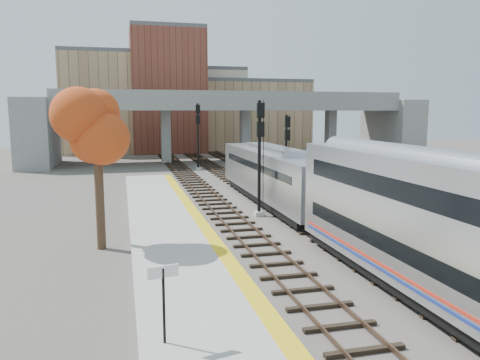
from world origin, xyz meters
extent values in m
plane|color=#47423D|center=(0.00, 0.00, 0.00)|extent=(160.00, 160.00, 0.00)
cube|color=#9E9E99|center=(-7.25, 0.00, 0.17)|extent=(4.50, 60.00, 0.35)
cube|color=yellow|center=(-5.35, 0.00, 0.35)|extent=(0.70, 60.00, 0.01)
cube|color=black|center=(-3.20, 12.50, 0.07)|extent=(2.50, 95.00, 0.14)
cube|color=brown|center=(-3.92, 12.50, 0.18)|extent=(0.07, 95.00, 0.14)
cube|color=brown|center=(-2.48, 12.50, 0.18)|extent=(0.07, 95.00, 0.14)
cube|color=black|center=(1.00, 12.50, 0.07)|extent=(2.50, 95.00, 0.14)
cube|color=brown|center=(0.28, 12.50, 0.18)|extent=(0.07, 95.00, 0.14)
cube|color=brown|center=(1.72, 12.50, 0.18)|extent=(0.07, 95.00, 0.14)
cube|color=black|center=(5.00, 12.50, 0.07)|extent=(2.50, 95.00, 0.14)
cube|color=brown|center=(4.28, 12.50, 0.18)|extent=(0.07, 95.00, 0.14)
cube|color=brown|center=(5.72, 12.50, 0.18)|extent=(0.07, 95.00, 0.14)
cube|color=slate|center=(5.00, 45.00, 7.75)|extent=(46.00, 10.00, 1.50)
cube|color=slate|center=(5.00, 40.20, 9.00)|extent=(46.00, 0.20, 1.00)
cube|color=slate|center=(5.00, 49.80, 9.00)|extent=(46.00, 0.20, 1.00)
cube|color=slate|center=(-12.00, 45.00, 3.50)|extent=(1.20, 1.60, 7.00)
cube|color=slate|center=(-4.00, 45.00, 3.50)|extent=(1.20, 1.60, 7.00)
cube|color=slate|center=(7.00, 45.00, 3.50)|extent=(1.20, 1.60, 7.00)
cube|color=slate|center=(20.00, 45.00, 3.50)|extent=(1.20, 1.60, 7.00)
cube|color=slate|center=(-20.00, 45.00, 4.25)|extent=(4.00, 12.00, 8.50)
cube|color=slate|center=(30.00, 45.00, 4.25)|extent=(4.00, 12.00, 8.50)
cube|color=tan|center=(-10.00, 65.00, 8.00)|extent=(18.00, 14.00, 16.00)
cube|color=#4C4C4F|center=(-10.00, 65.00, 16.30)|extent=(18.00, 14.00, 0.60)
cube|color=beige|center=(4.00, 70.00, 7.00)|extent=(16.00, 16.00, 14.00)
cube|color=#4C4C4F|center=(4.00, 70.00, 14.30)|extent=(16.00, 16.00, 0.60)
cube|color=brown|center=(-2.00, 62.00, 10.00)|extent=(12.00, 10.00, 20.00)
cube|color=#4C4C4F|center=(-2.00, 62.00, 20.30)|extent=(12.00, 10.00, 0.60)
cube|color=tan|center=(14.00, 68.00, 6.00)|extent=(20.00, 14.00, 12.00)
cube|color=#4C4C4F|center=(14.00, 68.00, 12.30)|extent=(20.00, 14.00, 0.60)
cube|color=black|center=(14.00, 28.00, 0.02)|extent=(14.00, 18.00, 0.04)
cube|color=#A8AAB2|center=(1.00, 14.10, 2.35)|extent=(3.00, 19.00, 3.20)
cube|color=black|center=(1.00, 23.62, 2.95)|extent=(2.20, 0.06, 1.10)
cube|color=black|center=(1.00, 14.10, 2.95)|extent=(3.02, 16.15, 0.50)
cube|color=black|center=(1.00, 14.10, 0.50)|extent=(2.70, 17.10, 0.50)
cube|color=#A8AAB2|center=(1.00, 14.10, 4.15)|extent=(1.60, 9.50, 0.40)
cube|color=#9E9E99|center=(-1.10, 10.54, 0.15)|extent=(0.60, 0.60, 0.30)
cylinder|color=black|center=(-1.10, 10.54, 3.79)|extent=(0.22, 0.22, 7.58)
cube|color=black|center=(-1.10, 10.29, 6.93)|extent=(0.49, 0.18, 0.97)
cube|color=black|center=(-1.10, 10.29, 5.74)|extent=(0.49, 0.18, 0.97)
cube|color=#9E9E99|center=(3.00, 16.82, 0.15)|extent=(0.60, 0.60, 0.30)
cylinder|color=black|center=(3.00, 16.82, 3.31)|extent=(0.19, 0.19, 6.62)
cube|color=black|center=(3.00, 16.57, 6.05)|extent=(0.43, 0.18, 0.85)
cube|color=black|center=(3.00, 16.57, 5.01)|extent=(0.43, 0.18, 0.85)
cube|color=#9E9E99|center=(-1.10, 35.92, 0.15)|extent=(0.60, 0.60, 0.30)
cylinder|color=black|center=(-1.10, 35.92, 3.90)|extent=(0.22, 0.22, 7.80)
cube|color=black|center=(-1.10, 35.67, 7.13)|extent=(0.50, 0.18, 1.00)
cube|color=black|center=(-1.10, 35.67, 5.91)|extent=(0.50, 0.18, 1.00)
cylinder|color=black|center=(-8.76, -5.94, 1.45)|extent=(0.08, 0.08, 2.20)
cube|color=white|center=(-8.76, -5.94, 2.45)|extent=(0.89, 0.24, 0.35)
cylinder|color=#382619|center=(-10.92, 5.30, 2.85)|extent=(0.44, 0.44, 5.69)
ellipsoid|color=red|center=(-10.92, 5.30, 6.10)|extent=(3.60, 3.60, 4.07)
imported|color=#99999E|center=(11.86, 24.78, 0.62)|extent=(1.81, 3.54, 1.15)
imported|color=#99999E|center=(14.66, 29.08, 0.71)|extent=(1.84, 4.17, 1.33)
imported|color=#99999E|center=(16.50, 28.84, 0.63)|extent=(2.42, 4.33, 1.19)
camera|label=1|loc=(-9.74, -18.57, 6.86)|focal=35.00mm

